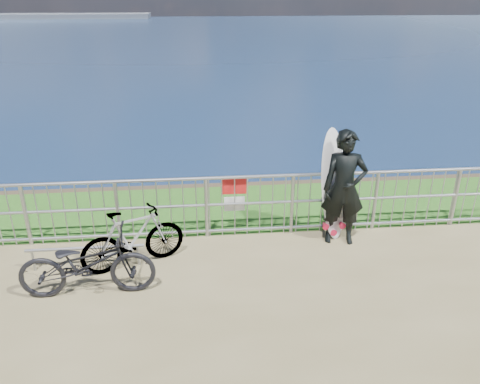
{
  "coord_description": "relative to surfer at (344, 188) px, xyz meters",
  "views": [
    {
      "loc": [
        -0.63,
        -5.7,
        4.01
      ],
      "look_at": [
        0.04,
        1.2,
        1.0
      ],
      "focal_mm": 35.0,
      "sensor_mm": 36.0,
      "label": 1
    }
  ],
  "objects": [
    {
      "name": "grass_strip",
      "position": [
        -1.78,
        1.48,
        -0.98
      ],
      "size": [
        120.0,
        120.0,
        0.0
      ],
      "primitive_type": "plane",
      "color": "#255D19",
      "rests_on": "ground"
    },
    {
      "name": "seascape",
      "position": [
        -45.53,
        146.27,
        -5.02
      ],
      "size": [
        260.0,
        260.0,
        5.0
      ],
      "color": "brown",
      "rests_on": "ground"
    },
    {
      "name": "railing",
      "position": [
        -1.76,
        0.38,
        -0.41
      ],
      "size": [
        10.06,
        0.1,
        1.13
      ],
      "color": "#989AA0",
      "rests_on": "ground"
    },
    {
      "name": "surfer",
      "position": [
        0.0,
        0.0,
        0.0
      ],
      "size": [
        0.79,
        0.59,
        1.97
      ],
      "primitive_type": "imported",
      "rotation": [
        0.0,
        0.0,
        -0.17
      ],
      "color": "black",
      "rests_on": "ground"
    },
    {
      "name": "surfboard",
      "position": [
        -0.11,
        0.22,
        -0.1
      ],
      "size": [
        0.62,
        0.58,
        1.93
      ],
      "color": "white",
      "rests_on": "ground"
    },
    {
      "name": "bicycle_near",
      "position": [
        -3.99,
        -1.16,
        -0.49
      ],
      "size": [
        1.89,
        0.7,
        0.99
      ],
      "primitive_type": "imported",
      "rotation": [
        0.0,
        0.0,
        1.6
      ],
      "color": "black",
      "rests_on": "ground"
    },
    {
      "name": "bicycle_far",
      "position": [
        -3.44,
        -0.47,
        -0.49
      ],
      "size": [
        1.69,
        1.06,
        0.98
      ],
      "primitive_type": "imported",
      "rotation": [
        0.0,
        0.0,
        1.97
      ],
      "color": "black",
      "rests_on": "ground"
    },
    {
      "name": "bike_rack",
      "position": [
        -4.18,
        -0.45,
        -0.68
      ],
      "size": [
        1.79,
        0.05,
        0.37
      ],
      "color": "#989AA0",
      "rests_on": "ground"
    }
  ]
}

